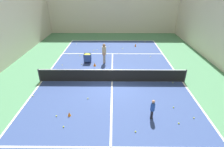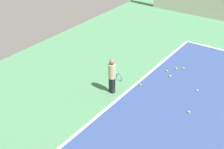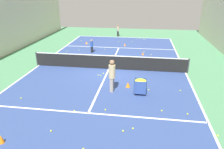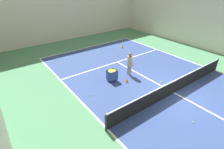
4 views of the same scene
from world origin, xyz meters
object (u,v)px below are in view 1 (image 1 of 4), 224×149
child_midcourt (153,108)px  training_cone_0 (69,114)px  coach_at_net (104,52)px  tennis_net (112,75)px  ball_cart (87,56)px

child_midcourt → training_cone_0: child_midcourt is taller
coach_at_net → training_cone_0: size_ratio=7.29×
tennis_net → child_midcourt: size_ratio=9.28×
child_midcourt → coach_at_net: bearing=47.2°
tennis_net → ball_cart: size_ratio=12.61×
child_midcourt → ball_cart: bearing=56.4°
tennis_net → ball_cart: tennis_net is taller
coach_at_net → training_cone_0: (-1.52, -7.09, -0.88)m
ball_cart → tennis_net: bearing=-57.8°
tennis_net → ball_cart: bearing=122.2°
child_midcourt → training_cone_0: 4.35m
child_midcourt → ball_cart: child_midcourt is taller
tennis_net → coach_at_net: (-0.71, 3.39, 0.51)m
coach_at_net → ball_cart: size_ratio=2.13×
ball_cart → training_cone_0: ball_cart is taller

